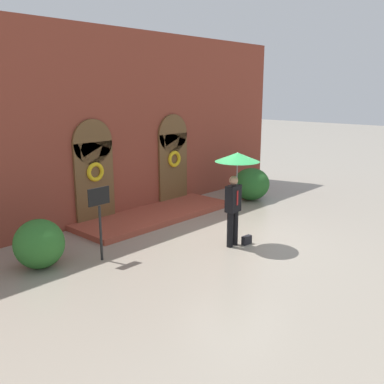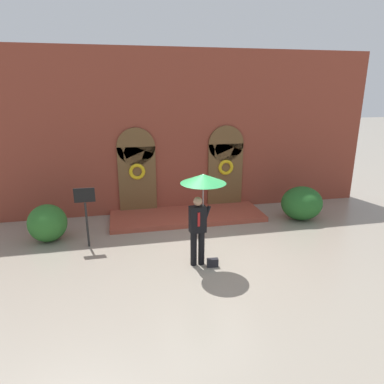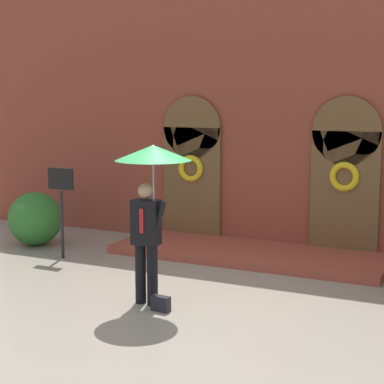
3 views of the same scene
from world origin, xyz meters
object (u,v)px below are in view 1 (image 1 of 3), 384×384
object	(u,v)px
sign_post	(100,212)
shrub_right	(251,184)
person_with_umbrella	(236,171)
shrub_left	(39,244)
handbag	(247,240)

from	to	relation	value
sign_post	shrub_right	size ratio (longest dim) A/B	1.23
person_with_umbrella	shrub_left	bearing A→B (deg)	150.23
shrub_left	shrub_right	xyz separation A→B (m)	(8.12, 0.04, 0.02)
sign_post	handbag	bearing A→B (deg)	-30.83
person_with_umbrella	shrub_left	distance (m)	4.86
handbag	shrub_left	bearing A→B (deg)	155.09
handbag	shrub_right	world-z (taller)	shrub_right
shrub_right	shrub_left	bearing A→B (deg)	-179.72
handbag	sign_post	bearing A→B (deg)	154.62
person_with_umbrella	shrub_right	bearing A→B (deg)	30.01
person_with_umbrella	shrub_left	xyz separation A→B (m)	(-4.05, 2.31, -1.36)
shrub_left	shrub_right	size ratio (longest dim) A/B	0.79
shrub_left	person_with_umbrella	bearing A→B (deg)	-29.77
handbag	person_with_umbrella	bearing A→B (deg)	146.36
sign_post	shrub_left	xyz separation A→B (m)	(-1.17, 0.65, -0.61)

